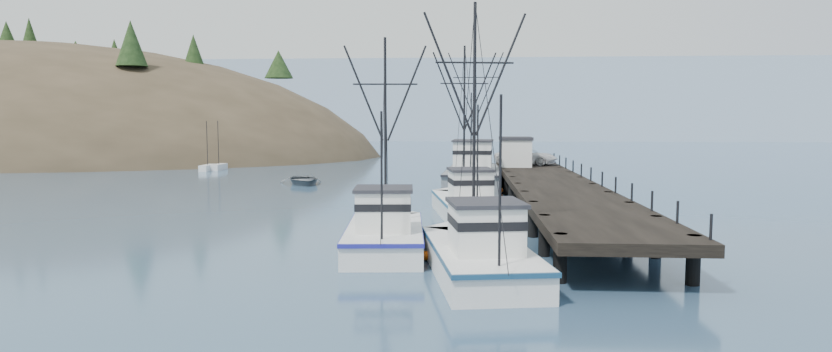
{
  "coord_description": "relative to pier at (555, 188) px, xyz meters",
  "views": [
    {
      "loc": [
        7.44,
        -29.9,
        6.62
      ],
      "look_at": [
        4.22,
        15.53,
        2.5
      ],
      "focal_mm": 28.0,
      "sensor_mm": 36.0,
      "label": 1
    }
  ],
  "objects": [
    {
      "name": "moored_sailboats",
      "position": [
        -49.83,
        40.22,
        -1.36
      ],
      "size": [
        22.8,
        19.78,
        6.35
      ],
      "color": "white",
      "rests_on": "ground"
    },
    {
      "name": "distant_ridge_far",
      "position": [
        -54.0,
        169.0,
        -1.69
      ],
      "size": [
        180.0,
        25.0,
        18.0
      ],
      "primitive_type": "cube",
      "color": "silver",
      "rests_on": "ground"
    },
    {
      "name": "trawler_far",
      "position": [
        -6.24,
        -2.04,
        -0.87
      ],
      "size": [
        5.27,
        11.72,
        11.86
      ],
      "color": "white",
      "rests_on": "ground"
    },
    {
      "name": "motorboat",
      "position": [
        -22.28,
        17.34,
        -1.69
      ],
      "size": [
        6.1,
        7.03,
        1.22
      ],
      "primitive_type": "imported",
      "rotation": [
        0.0,
        0.0,
        0.38
      ],
      "color": "#585E62",
      "rests_on": "ground"
    },
    {
      "name": "trawler_mid",
      "position": [
        -10.39,
        -13.89,
        -0.87
      ],
      "size": [
        4.48,
        11.13,
        11.01
      ],
      "color": "white",
      "rests_on": "ground"
    },
    {
      "name": "trawler_near",
      "position": [
        -5.85,
        -18.52,
        -0.87
      ],
      "size": [
        5.44,
        11.92,
        11.91
      ],
      "color": "white",
      "rests_on": "ground"
    },
    {
      "name": "pickup_truck",
      "position": [
        -0.24,
        18.0,
        1.14
      ],
      "size": [
        6.57,
        4.6,
        1.67
      ],
      "primitive_type": "imported",
      "rotation": [
        0.0,
        0.0,
        1.23
      ],
      "color": "silver",
      "rests_on": "pier"
    },
    {
      "name": "distant_ridge",
      "position": [
        -4.0,
        154.0,
        -1.69
      ],
      "size": [
        360.0,
        40.0,
        26.0
      ],
      "primitive_type": "cube",
      "color": "#9EB2C6",
      "rests_on": "ground"
    },
    {
      "name": "pier",
      "position": [
        0.0,
        0.0,
        0.0
      ],
      "size": [
        6.0,
        44.0,
        2.0
      ],
      "color": "black",
      "rests_on": "ground"
    },
    {
      "name": "ground",
      "position": [
        -14.0,
        -16.0,
        -1.69
      ],
      "size": [
        400.0,
        400.0,
        0.0
      ],
      "primitive_type": "plane",
      "color": "#2D4966",
      "rests_on": "ground"
    },
    {
      "name": "work_vessel",
      "position": [
        -5.4,
        15.3,
        -0.46
      ],
      "size": [
        5.8,
        16.5,
        13.65
      ],
      "color": "slate",
      "rests_on": "ground"
    },
    {
      "name": "pier_shed",
      "position": [
        -1.5,
        15.63,
        1.73
      ],
      "size": [
        3.0,
        3.2,
        2.8
      ],
      "color": "silver",
      "rests_on": "pier"
    }
  ]
}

